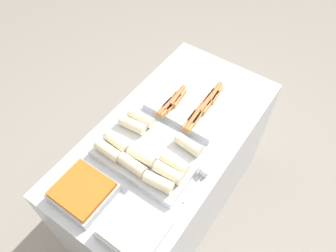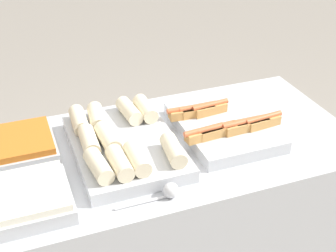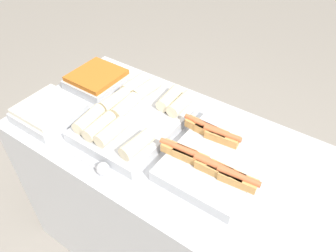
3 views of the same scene
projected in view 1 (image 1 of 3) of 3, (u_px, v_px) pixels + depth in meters
ground_plane at (169, 202)px, 2.55m from camera, size 12.00×12.00×0.00m
counter at (169, 174)px, 2.19m from camera, size 1.44×0.74×0.91m
tray_hotdogs at (191, 105)px, 1.91m from camera, size 0.41×0.45×0.10m
tray_wraps at (148, 153)px, 1.70m from camera, size 0.37×0.52×0.11m
tray_side_front at (134, 228)px, 1.47m from camera, size 0.25×0.26×0.07m
tray_side_back at (83, 192)px, 1.58m from camera, size 0.25×0.26×0.07m
serving_spoon_near at (203, 174)px, 1.65m from camera, size 0.22×0.05×0.05m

